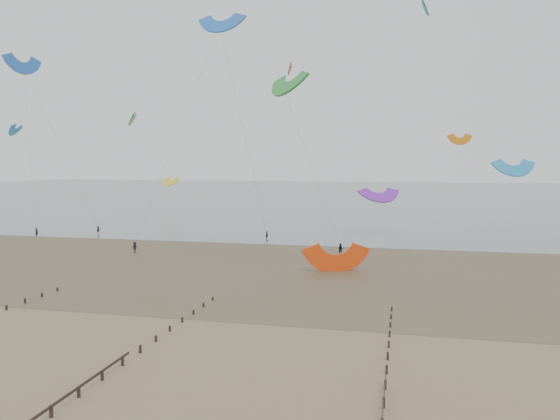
{
  "coord_description": "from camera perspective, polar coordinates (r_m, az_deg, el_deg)",
  "views": [
    {
      "loc": [
        22.87,
        -39.95,
        14.18
      ],
      "look_at": [
        7.45,
        28.0,
        8.0
      ],
      "focal_mm": 35.0,
      "sensor_mm": 36.0,
      "label": 1
    }
  ],
  "objects": [
    {
      "name": "kitesurfers",
      "position": [
        88.95,
        14.61,
        -3.7
      ],
      "size": [
        104.03,
        20.9,
        1.84
      ],
      "color": "black",
      "rests_on": "ground"
    },
    {
      "name": "sea_and_shore",
      "position": [
        80.35,
        -7.05,
        -5.13
      ],
      "size": [
        500.0,
        665.0,
        0.03
      ],
      "color": "#475654",
      "rests_on": "ground"
    },
    {
      "name": "kitesurfer_lead",
      "position": [
        113.0,
        -24.09,
        -2.14
      ],
      "size": [
        0.69,
        0.52,
        1.74
      ],
      "primitive_type": "imported",
      "rotation": [
        0.0,
        0.0,
        2.98
      ],
      "color": "black",
      "rests_on": "ground"
    },
    {
      "name": "grounded_kite",
      "position": [
        71.57,
        5.86,
        -6.39
      ],
      "size": [
        8.95,
        7.98,
        4.08
      ],
      "primitive_type": null,
      "rotation": [
        1.54,
        0.0,
        0.35
      ],
      "color": "#FF4610",
      "rests_on": "ground"
    },
    {
      "name": "kites_airborne",
      "position": [
        135.46,
        -2.43,
        7.7
      ],
      "size": [
        216.41,
        111.62,
        43.13
      ],
      "color": "maroon",
      "rests_on": "ground"
    },
    {
      "name": "ground",
      "position": [
        48.17,
        -16.62,
        -12.27
      ],
      "size": [
        500.0,
        500.0,
        0.0
      ],
      "primitive_type": "plane",
      "color": "brown",
      "rests_on": "ground"
    }
  ]
}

